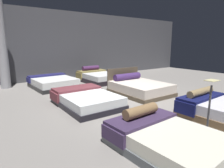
{
  "coord_description": "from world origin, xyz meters",
  "views": [
    {
      "loc": [
        -3.74,
        -4.62,
        1.81
      ],
      "look_at": [
        -0.31,
        0.19,
        0.59
      ],
      "focal_mm": 30.97,
      "sensor_mm": 36.0,
      "label": 1
    }
  ],
  "objects_px": {
    "bed_4": "(53,83)",
    "bed_5": "(98,77)",
    "bed_0": "(166,139)",
    "bed_2": "(86,99)",
    "support_pillar": "(2,46)",
    "price_sign": "(209,113)",
    "bed_3": "(139,87)"
  },
  "relations": [
    {
      "from": "bed_3",
      "to": "price_sign",
      "type": "bearing_deg",
      "value": -109.41
    },
    {
      "from": "price_sign",
      "to": "bed_3",
      "type": "bearing_deg",
      "value": 70.61
    },
    {
      "from": "bed_3",
      "to": "bed_2",
      "type": "bearing_deg",
      "value": -177.23
    },
    {
      "from": "bed_3",
      "to": "support_pillar",
      "type": "distance_m",
      "value": 5.75
    },
    {
      "from": "bed_4",
      "to": "bed_5",
      "type": "bearing_deg",
      "value": -3.72
    },
    {
      "from": "bed_2",
      "to": "bed_5",
      "type": "height_order",
      "value": "bed_5"
    },
    {
      "from": "bed_2",
      "to": "price_sign",
      "type": "xyz_separation_m",
      "value": [
        1.14,
        -3.1,
        0.24
      ]
    },
    {
      "from": "bed_2",
      "to": "support_pillar",
      "type": "relative_size",
      "value": 0.61
    },
    {
      "from": "bed_3",
      "to": "support_pillar",
      "type": "bearing_deg",
      "value": 134.45
    },
    {
      "from": "bed_0",
      "to": "bed_2",
      "type": "height_order",
      "value": "bed_0"
    },
    {
      "from": "price_sign",
      "to": "support_pillar",
      "type": "xyz_separation_m",
      "value": [
        -2.75,
        7.17,
        1.31
      ]
    },
    {
      "from": "bed_0",
      "to": "bed_5",
      "type": "bearing_deg",
      "value": 66.21
    },
    {
      "from": "bed_0",
      "to": "bed_5",
      "type": "xyz_separation_m",
      "value": [
        2.34,
        6.02,
        0.03
      ]
    },
    {
      "from": "bed_0",
      "to": "bed_3",
      "type": "relative_size",
      "value": 0.96
    },
    {
      "from": "bed_5",
      "to": "bed_2",
      "type": "bearing_deg",
      "value": -128.66
    },
    {
      "from": "price_sign",
      "to": "support_pillar",
      "type": "bearing_deg",
      "value": 111.0
    },
    {
      "from": "price_sign",
      "to": "bed_2",
      "type": "bearing_deg",
      "value": 110.16
    },
    {
      "from": "bed_0",
      "to": "bed_3",
      "type": "xyz_separation_m",
      "value": [
        2.33,
        3.13,
        0.03
      ]
    },
    {
      "from": "bed_3",
      "to": "price_sign",
      "type": "height_order",
      "value": "price_sign"
    },
    {
      "from": "bed_0",
      "to": "price_sign",
      "type": "bearing_deg",
      "value": -6.79
    },
    {
      "from": "bed_4",
      "to": "bed_0",
      "type": "bearing_deg",
      "value": -94.06
    },
    {
      "from": "bed_0",
      "to": "price_sign",
      "type": "xyz_separation_m",
      "value": [
        1.2,
        -0.09,
        0.23
      ]
    },
    {
      "from": "bed_3",
      "to": "bed_4",
      "type": "bearing_deg",
      "value": 127.34
    },
    {
      "from": "bed_2",
      "to": "price_sign",
      "type": "relative_size",
      "value": 1.9
    },
    {
      "from": "bed_2",
      "to": "bed_3",
      "type": "distance_m",
      "value": 2.27
    },
    {
      "from": "bed_2",
      "to": "bed_5",
      "type": "bearing_deg",
      "value": 53.18
    },
    {
      "from": "support_pillar",
      "to": "price_sign",
      "type": "bearing_deg",
      "value": -69.0
    },
    {
      "from": "bed_0",
      "to": "bed_5",
      "type": "height_order",
      "value": "bed_5"
    },
    {
      "from": "bed_0",
      "to": "bed_4",
      "type": "distance_m",
      "value": 6.04
    },
    {
      "from": "support_pillar",
      "to": "bed_4",
      "type": "bearing_deg",
      "value": -32.09
    },
    {
      "from": "bed_4",
      "to": "price_sign",
      "type": "relative_size",
      "value": 1.77
    },
    {
      "from": "price_sign",
      "to": "support_pillar",
      "type": "relative_size",
      "value": 0.32
    }
  ]
}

